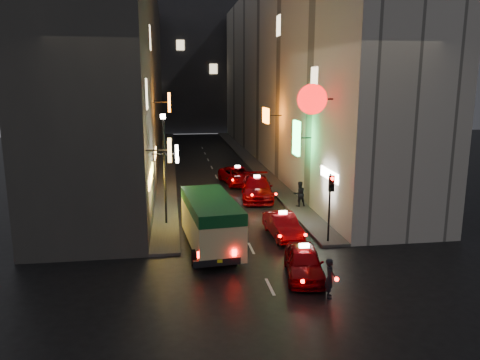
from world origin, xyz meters
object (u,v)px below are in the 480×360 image
minibus (211,217)px  taxi_near (304,260)px  traffic_light (331,193)px  pedestrian_crossing (330,275)px  lamp_post (164,162)px

minibus → taxi_near: bearing=-46.4°
minibus → taxi_near: minibus is taller
taxi_near → traffic_light: bearing=57.1°
pedestrian_crossing → traffic_light: traffic_light is taller
minibus → lamp_post: lamp_post is taller
pedestrian_crossing → taxi_near: bearing=26.9°
taxi_near → lamp_post: lamp_post is taller
pedestrian_crossing → minibus: bearing=49.4°
minibus → lamp_post: (-2.21, 4.39, 2.07)m
lamp_post → pedestrian_crossing: bearing=-58.5°
minibus → taxi_near: (3.62, -3.80, -0.90)m
traffic_light → lamp_post: bearing=151.1°
traffic_light → lamp_post: 9.42m
minibus → traffic_light: (5.99, -0.14, 1.03)m
pedestrian_crossing → lamp_post: (-6.27, 10.22, 2.83)m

